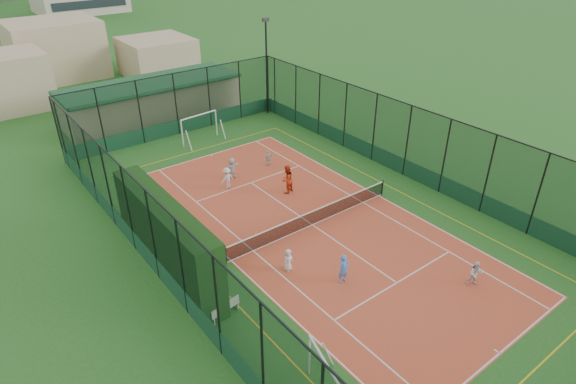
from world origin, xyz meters
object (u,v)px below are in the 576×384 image
at_px(floodlight_ne, 267,68).
at_px(child_near_mid, 344,269).
at_px(clubhouse, 152,99).
at_px(white_bench, 224,308).
at_px(child_far_left, 227,178).
at_px(child_far_right, 268,158).
at_px(child_near_left, 288,260).
at_px(child_near_right, 476,274).
at_px(child_far_back, 232,168).
at_px(coach, 287,179).
at_px(futsal_goal_far, 200,128).

relative_size(floodlight_ne, child_near_mid, 5.27).
xyz_separation_m(floodlight_ne, clubhouse, (-8.60, 5.40, -2.55)).
distance_m(white_bench, child_far_left, 11.73).
xyz_separation_m(child_near_mid, child_far_right, (4.46, 12.52, -0.21)).
relative_size(clubhouse, child_near_left, 12.48).
relative_size(floodlight_ne, child_near_right, 6.05).
height_order(floodlight_ne, child_far_back, floodlight_ne).
bearing_deg(child_far_left, child_near_right, 95.43).
relative_size(child_far_back, coach, 0.79).
height_order(floodlight_ne, white_bench, floodlight_ne).
height_order(child_near_left, child_near_right, child_near_right).
xyz_separation_m(floodlight_ne, child_near_mid, (-10.62, -21.32, -3.33)).
height_order(child_near_mid, child_far_back, child_near_mid).
height_order(white_bench, futsal_goal_far, futsal_goal_far).
height_order(child_far_left, child_far_right, child_far_left).
relative_size(futsal_goal_far, child_far_right, 2.89).
distance_m(child_far_right, coach, 4.12).
bearing_deg(child_near_right, child_far_right, 126.12).
distance_m(floodlight_ne, futsal_goal_far, 8.67).
height_order(clubhouse, child_near_right, clubhouse).
distance_m(white_bench, futsal_goal_far, 19.80).
height_order(floodlight_ne, futsal_goal_far, floodlight_ne).
bearing_deg(coach, white_bench, 20.96).
bearing_deg(child_near_mid, child_near_left, 126.63).
bearing_deg(child_far_right, child_near_mid, 69.79).
bearing_deg(child_near_mid, futsal_goal_far, 84.89).
relative_size(futsal_goal_far, child_far_back, 2.21).
distance_m(futsal_goal_far, child_near_right, 23.52).
bearing_deg(futsal_goal_far, child_near_mid, -104.16).
distance_m(child_near_mid, coach, 9.19).
relative_size(white_bench, child_far_left, 1.06).
bearing_deg(child_near_left, child_far_right, 44.18).
xyz_separation_m(clubhouse, futsal_goal_far, (0.71, -7.32, -0.50)).
bearing_deg(child_near_mid, child_far_back, 86.51).
relative_size(futsal_goal_far, child_far_left, 2.30).
relative_size(futsal_goal_far, child_near_left, 2.73).
bearing_deg(futsal_goal_far, clubhouse, 89.43).
xyz_separation_m(child_far_right, child_far_back, (-3.06, -0.08, 0.18)).
bearing_deg(child_near_right, white_bench, -172.84).
bearing_deg(child_near_right, futsal_goal_far, 129.93).
bearing_deg(child_far_back, child_near_right, 91.44).
xyz_separation_m(child_far_left, coach, (2.72, -2.85, 0.22)).
xyz_separation_m(floodlight_ne, child_far_back, (-9.23, -8.88, -3.36)).
relative_size(child_near_right, child_far_right, 1.19).
relative_size(white_bench, child_near_right, 1.13).
bearing_deg(child_near_right, child_far_back, 136.61).
bearing_deg(white_bench, floodlight_ne, 41.56).
bearing_deg(child_far_right, futsal_goal_far, -76.54).
bearing_deg(child_far_back, child_near_left, 63.25).
xyz_separation_m(child_near_mid, child_far_back, (1.40, 12.44, -0.03)).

